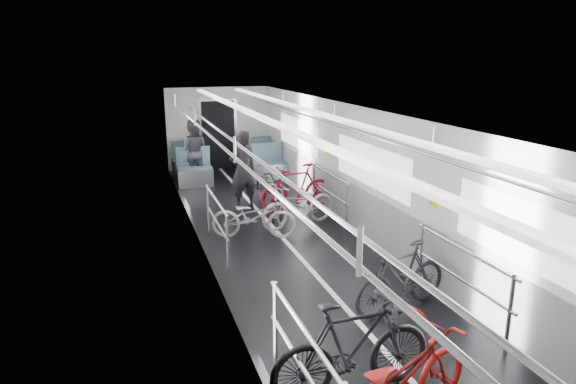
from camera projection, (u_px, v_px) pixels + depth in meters
name	position (u px, v px, depth m)	size (l,w,h in m)	color
car_shell	(265.00, 166.00, 10.42)	(3.02, 14.01, 2.41)	black
bike_left_near	(396.00, 384.00, 4.56)	(0.65, 1.87, 0.98)	#AB1915
bike_left_mid	(353.00, 348.00, 5.06)	(0.49, 1.74, 1.04)	black
bike_left_far	(254.00, 216.00, 9.50)	(0.55, 1.58, 0.83)	#9E9EA2
bike_right_near	(401.00, 277.00, 6.79)	(0.44, 1.55, 0.93)	black
bike_right_mid	(299.00, 204.00, 10.13)	(0.60, 1.72, 0.90)	#A3A4A7
bike_right_far	(296.00, 188.00, 11.11)	(0.49, 1.73, 1.04)	maroon
bike_aisle	(270.00, 187.00, 11.41)	(0.60, 1.72, 0.91)	black
person_standing	(243.00, 170.00, 11.23)	(0.64, 0.42, 1.74)	black
person_seated	(193.00, 151.00, 13.48)	(0.83, 0.64, 1.70)	#2B2A32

